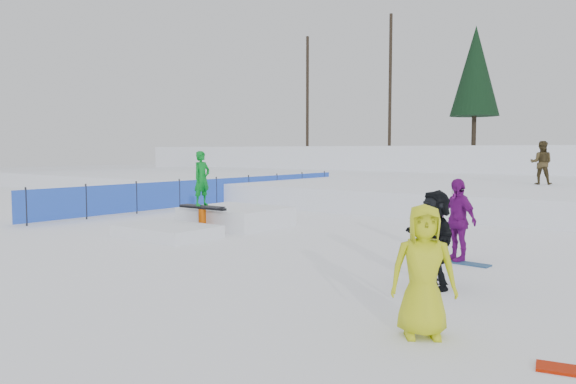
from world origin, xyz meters
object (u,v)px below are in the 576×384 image
Objects in this scene: spectator_purple at (457,220)px; jib_rail_feature at (218,218)px; walker_olive at (541,163)px; spectator_yellow at (423,271)px; spectator_dark at (435,239)px; safety_fence at (216,191)px.

jib_rail_feature is at bearing -156.12° from spectator_purple.
jib_rail_feature is (-5.31, -12.42, -1.34)m from walker_olive.
spectator_purple is at bearing 73.54° from spectator_yellow.
spectator_yellow and spectator_dark have the same top height.
walker_olive reaches higher than spectator_yellow.
spectator_purple is 0.36× the size of jib_rail_feature.
safety_fence is at bearing 27.82° from walker_olive.
walker_olive reaches higher than safety_fence.
jib_rail_feature reaches higher than spectator_purple.
spectator_purple is (11.52, -5.19, 0.25)m from safety_fence.
safety_fence is 6.76m from jib_rail_feature.
spectator_dark reaches higher than safety_fence.
walker_olive is 15.24m from spectator_dark.
walker_olive is at bearing 37.15° from safety_fence.
spectator_yellow is 1.00× the size of spectator_dark.
walker_olive is at bearing 66.87° from jib_rail_feature.
safety_fence is 14.14m from spectator_dark.
spectator_dark is at bearing 77.12° from spectator_yellow.
spectator_purple is at bearing 87.16° from walker_olive.
spectator_yellow is (12.81, -9.70, 0.22)m from safety_fence.
walker_olive is at bearing 66.60° from spectator_yellow.
walker_olive reaches higher than jib_rail_feature.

